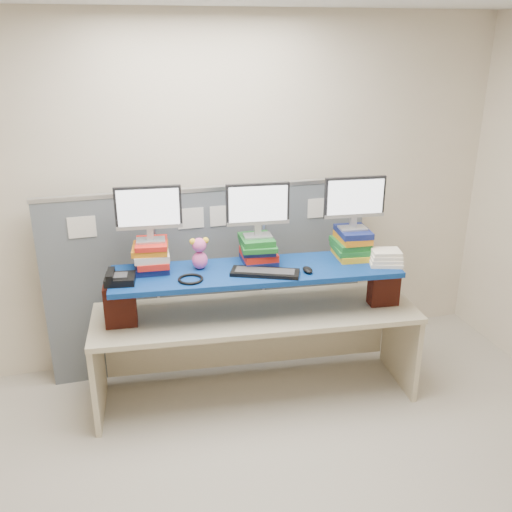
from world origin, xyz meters
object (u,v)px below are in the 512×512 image
object	(u,v)px
desk	(256,328)
blue_board	(256,271)
desk_phone	(119,278)
keyboard	(265,272)
monitor_left	(149,210)
monitor_center	(258,207)
monitor_right	(355,200)

from	to	relation	value
desk	blue_board	distance (m)	0.46
desk	desk_phone	size ratio (longest dim) A/B	10.90
blue_board	desk_phone	bearing A→B (deg)	-175.72
desk	blue_board	size ratio (longest dim) A/B	1.19
keyboard	desk	bearing A→B (deg)	131.39
desk_phone	monitor_left	bearing A→B (deg)	42.98
monitor_center	monitor_right	distance (m)	0.71
monitor_left	keyboard	size ratio (longest dim) A/B	0.91
desk	monitor_left	size ratio (longest dim) A/B	5.35
desk	monitor_left	distance (m)	1.17
monitor_right	desk_phone	xyz separation A→B (m)	(-1.71, -0.03, -0.41)
monitor_right	desk_phone	world-z (taller)	monitor_right
desk	keyboard	distance (m)	0.50
monitor_left	monitor_right	bearing A→B (deg)	0.00
monitor_left	keyboard	world-z (taller)	monitor_left
desk	keyboard	xyz separation A→B (m)	(0.04, -0.11, 0.49)
monitor_right	blue_board	bearing A→B (deg)	-171.01
monitor_left	keyboard	xyz separation A→B (m)	(0.75, -0.29, -0.42)
monitor_right	monitor_left	bearing A→B (deg)	-180.00
blue_board	monitor_left	size ratio (longest dim) A/B	4.51
desk	monitor_center	distance (m)	0.91
desk	monitor_left	world-z (taller)	monitor_left
monitor_left	keyboard	bearing A→B (deg)	-16.14
monitor_left	monitor_center	distance (m)	0.76
keyboard	desk_phone	size ratio (longest dim) A/B	2.24
blue_board	monitor_right	xyz separation A→B (m)	(0.76, 0.05, 0.46)
monitor_left	desk_phone	xyz separation A→B (m)	(-0.24, -0.17, -0.41)
desk	monitor_right	xyz separation A→B (m)	(0.76, 0.05, 0.92)
blue_board	desk_phone	world-z (taller)	desk_phone
monitor_left	blue_board	bearing A→B (deg)	-9.28
monitor_right	desk_phone	bearing A→B (deg)	-173.63
keyboard	monitor_left	bearing A→B (deg)	-178.20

